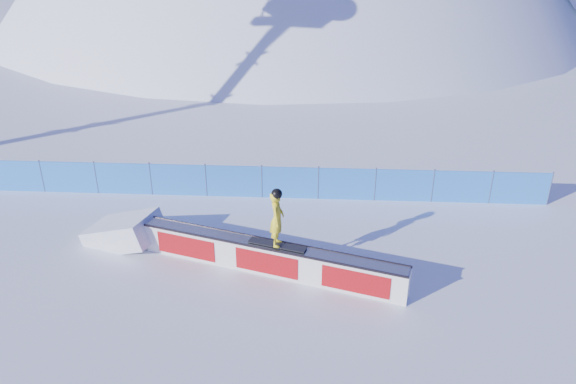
{
  "coord_description": "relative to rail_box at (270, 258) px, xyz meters",
  "views": [
    {
      "loc": [
        2.97,
        -13.45,
        9.0
      ],
      "look_at": [
        2.11,
        1.43,
        1.73
      ],
      "focal_mm": 35.0,
      "sensor_mm": 36.0,
      "label": 1
    }
  ],
  "objects": [
    {
      "name": "snowboarder",
      "position": [
        0.22,
        -0.07,
        1.32
      ],
      "size": [
        1.66,
        0.77,
        1.72
      ],
      "rotation": [
        0.0,
        0.0,
        1.52
      ],
      "color": "black",
      "rests_on": "rail_box"
    },
    {
      "name": "safety_fence",
      "position": [
        -1.69,
        4.72,
        0.14
      ],
      "size": [
        22.05,
        0.05,
        1.3
      ],
      "color": "#2C7FE7",
      "rests_on": "ground"
    },
    {
      "name": "snow_hill",
      "position": [
        -1.69,
        42.22,
        -18.46
      ],
      "size": [
        64.0,
        64.0,
        64.0
      ],
      "color": "white",
      "rests_on": "ground"
    },
    {
      "name": "ground",
      "position": [
        -1.69,
        0.22,
        -0.46
      ],
      "size": [
        160.0,
        160.0,
        0.0
      ],
      "primitive_type": "plane",
      "color": "white",
      "rests_on": "ground"
    },
    {
      "name": "rail_box",
      "position": [
        0.0,
        0.0,
        0.0
      ],
      "size": [
        7.59,
        2.8,
        0.93
      ],
      "rotation": [
        0.0,
        0.0,
        -0.3
      ],
      "color": "white",
      "rests_on": "ground"
    },
    {
      "name": "snow_ramp",
      "position": [
        -4.64,
        1.43,
        -0.46
      ],
      "size": [
        2.6,
        2.03,
        1.42
      ],
      "primitive_type": null,
      "rotation": [
        0.0,
        -0.31,
        -0.3
      ],
      "color": "white",
      "rests_on": "ground"
    }
  ]
}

